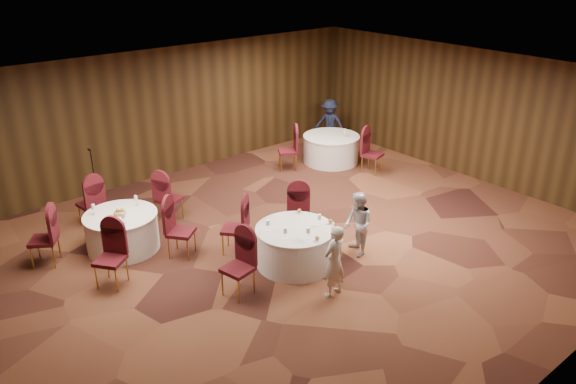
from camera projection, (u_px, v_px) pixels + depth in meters
ground at (287, 249)px, 10.94m from camera, size 12.00×12.00×0.00m
room_shell at (287, 155)px, 10.15m from camera, size 12.00×12.00×12.00m
table_main at (295, 246)px, 10.31m from camera, size 1.45×1.45×0.74m
table_left at (122, 231)px, 10.83m from camera, size 1.40×1.40×0.74m
table_right at (331, 149)px, 15.19m from camera, size 1.52×1.52×0.74m
chairs_main at (259, 233)px, 10.50m from camera, size 2.96×1.89×1.00m
chairs_left at (120, 225)px, 10.81m from camera, size 3.36×3.07×1.00m
chairs_right at (330, 153)px, 14.53m from camera, size 2.20×2.28×1.00m
tabletop_main at (305, 224)px, 10.09m from camera, size 1.17×1.17×0.22m
tabletop_left at (119, 211)px, 10.65m from camera, size 0.88×0.79×0.22m
tabletop_right at (345, 131)px, 14.91m from camera, size 0.08×0.08×0.22m
mic_stand at (97, 195)px, 12.27m from camera, size 0.24×0.24×1.49m
woman_a at (334, 261)px, 9.29m from camera, size 0.50×0.36×1.29m
woman_b at (358, 224)px, 10.54m from camera, size 0.69×0.76×1.26m
man_c at (330, 123)px, 16.18m from camera, size 0.83×1.05×1.42m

